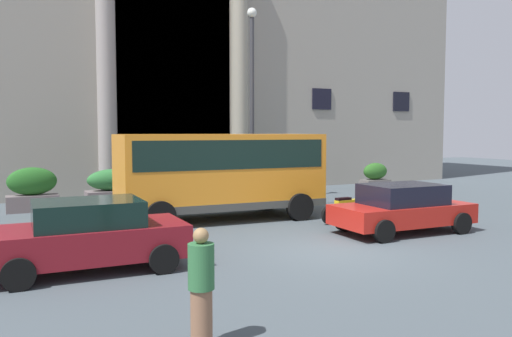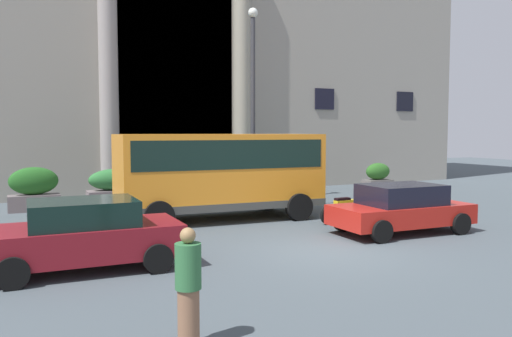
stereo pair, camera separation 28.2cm
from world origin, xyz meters
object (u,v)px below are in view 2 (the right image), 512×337
hedge_planter_entrance_right (34,190)px  hedge_planter_far_east (378,177)px  bus_stop_sign (318,163)px  hedge_planter_east (197,186)px  orange_minibus (220,169)px  lamppost_plaza_centre (253,91)px  parked_compact_extra (401,208)px  motorcycle_far_end (346,209)px  parked_hatchback_near (84,234)px  hedge_planter_west (115,187)px  pedestrian_woman_with_bag (188,287)px  hedge_planter_entrance_left (276,179)px

hedge_planter_entrance_right → hedge_planter_far_east: size_ratio=1.25×
bus_stop_sign → hedge_planter_entrance_right: size_ratio=1.51×
hedge_planter_far_east → hedge_planter_east: size_ratio=0.80×
orange_minibus → hedge_planter_entrance_right: bearing=142.4°
bus_stop_sign → lamppost_plaza_centre: lamppost_plaza_centre is taller
bus_stop_sign → parked_compact_extra: bus_stop_sign is taller
hedge_planter_entrance_right → motorcycle_far_end: 11.37m
parked_hatchback_near → lamppost_plaza_centre: bearing=47.3°
hedge_planter_entrance_right → lamppost_plaza_centre: lamppost_plaza_centre is taller
motorcycle_far_end → hedge_planter_west: bearing=126.1°
parked_hatchback_near → pedestrian_woman_with_bag: 4.81m
hedge_planter_entrance_right → hedge_planter_far_east: (15.84, -0.02, -0.13)m
hedge_planter_west → parked_hatchback_near: parked_hatchback_near is taller
hedge_planter_east → lamppost_plaza_centre: bearing=-30.6°
hedge_planter_far_east → motorcycle_far_end: size_ratio=0.71×
hedge_planter_far_east → parked_compact_extra: 11.14m
hedge_planter_entrance_right → motorcycle_far_end: (8.91, -7.05, -0.33)m
orange_minibus → hedge_planter_far_east: (10.31, 4.65, -1.04)m
bus_stop_sign → motorcycle_far_end: size_ratio=1.36×
orange_minibus → bus_stop_sign: bearing=20.3°
lamppost_plaza_centre → hedge_planter_entrance_left: bearing=41.3°
orange_minibus → hedge_planter_entrance_left: bearing=49.5°
hedge_planter_entrance_left → hedge_planter_entrance_right: hedge_planter_entrance_right is taller
orange_minibus → lamppost_plaza_centre: lamppost_plaza_centre is taller
hedge_planter_east → parked_hatchback_near: parked_hatchback_near is taller
parked_hatchback_near → motorcycle_far_end: bearing=16.6°
bus_stop_sign → hedge_planter_entrance_left: bus_stop_sign is taller
hedge_planter_entrance_left → motorcycle_far_end: (-1.48, -7.59, -0.28)m
bus_stop_sign → hedge_planter_west: bearing=154.1°
parked_hatchback_near → pedestrian_woman_with_bag: (0.76, -4.75, 0.07)m
hedge_planter_entrance_right → hedge_planter_far_east: hedge_planter_entrance_right is taller
bus_stop_sign → pedestrian_woman_with_bag: bus_stop_sign is taller
orange_minibus → hedge_planter_far_east: bearing=26.8°
parked_hatchback_near → lamppost_plaza_centre: lamppost_plaza_centre is taller
hedge_planter_entrance_right → hedge_planter_east: 6.32m
parked_compact_extra → motorcycle_far_end: (-0.47, 2.06, -0.26)m
parked_hatchback_near → bus_stop_sign: bearing=33.7°
pedestrian_woman_with_bag → hedge_planter_west: bearing=-13.3°
hedge_planter_entrance_left → motorcycle_far_end: hedge_planter_entrance_left is taller
hedge_planter_entrance_right → hedge_planter_west: (3.01, 0.46, -0.09)m
orange_minibus → hedge_planter_west: size_ratio=3.16×
orange_minibus → motorcycle_far_end: (3.39, -2.38, -1.24)m
hedge_planter_entrance_left → hedge_planter_far_east: 5.47m
parked_compact_extra → parked_hatchback_near: bearing=-177.2°
hedge_planter_east → motorcycle_far_end: (2.60, -7.00, -0.17)m
hedge_planter_entrance_right → lamppost_plaza_centre: size_ratio=0.23×
hedge_planter_far_east → motorcycle_far_end: bearing=-134.6°
hedge_planter_entrance_right → hedge_planter_entrance_left: bearing=3.0°
bus_stop_sign → hedge_planter_west: size_ratio=1.27×
hedge_planter_far_east → lamppost_plaza_centre: bearing=-170.6°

